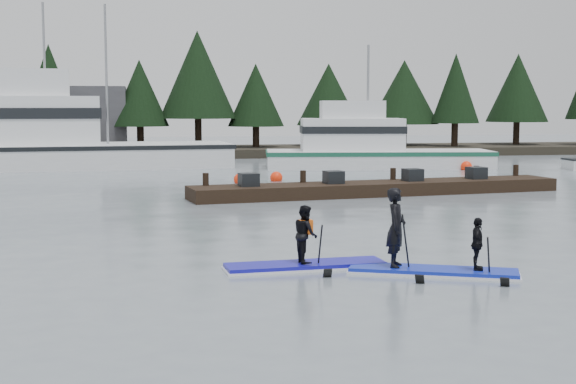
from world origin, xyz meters
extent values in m
plane|color=slate|center=(0.00, 0.00, 0.00)|extent=(160.00, 160.00, 0.00)
cube|color=#2D281E|center=(0.00, 42.00, 0.30)|extent=(70.00, 8.00, 0.60)
cube|color=silver|center=(-8.41, 31.48, 0.13)|extent=(19.40, 6.64, 2.54)
cube|color=white|center=(-10.70, 31.32, 2.78)|extent=(8.83, 4.42, 2.75)
cylinder|color=gray|center=(-9.36, 31.41, 5.43)|extent=(0.14, 0.14, 8.06)
cube|color=silver|center=(9.62, 28.50, 0.09)|extent=(13.42, 5.57, 1.86)
cube|color=white|center=(8.08, 28.72, 1.95)|extent=(6.19, 3.50, 1.86)
cylinder|color=gray|center=(8.98, 28.59, 4.07)|extent=(0.14, 0.14, 6.09)
cube|color=black|center=(5.37, 14.50, 0.26)|extent=(15.70, 4.21, 0.52)
sphere|color=#FF2E0C|center=(0.45, 20.48, 0.00)|extent=(0.60, 0.60, 0.60)
sphere|color=#FF2E0C|center=(14.00, 25.89, 0.00)|extent=(0.64, 0.64, 0.64)
sphere|color=#FF2E0C|center=(2.28, 21.16, 0.00)|extent=(0.60, 0.60, 0.60)
cube|color=#1411A4|center=(-0.66, 0.42, 0.07)|extent=(3.57, 1.07, 0.13)
imported|color=black|center=(-0.66, 0.42, 0.77)|extent=(0.52, 0.65, 1.27)
cube|color=orange|center=(-0.66, 0.42, 0.92)|extent=(0.31, 0.22, 0.32)
cylinder|color=black|center=(-0.40, 0.22, 0.31)|extent=(0.11, 0.89, 1.50)
cube|color=#1325B3|center=(1.90, -0.65, 0.06)|extent=(3.57, 2.17, 0.12)
imported|color=black|center=(1.16, -0.33, 0.98)|extent=(0.62, 0.73, 1.70)
cylinder|color=black|center=(1.30, -0.63, 0.54)|extent=(0.54, 0.85, 1.65)
imported|color=black|center=(2.72, -1.01, 0.68)|extent=(0.51, 0.71, 1.11)
cylinder|color=black|center=(2.86, -1.31, 0.21)|extent=(0.48, 0.75, 1.44)
camera|label=1|loc=(-4.25, -16.57, 3.54)|focal=50.00mm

